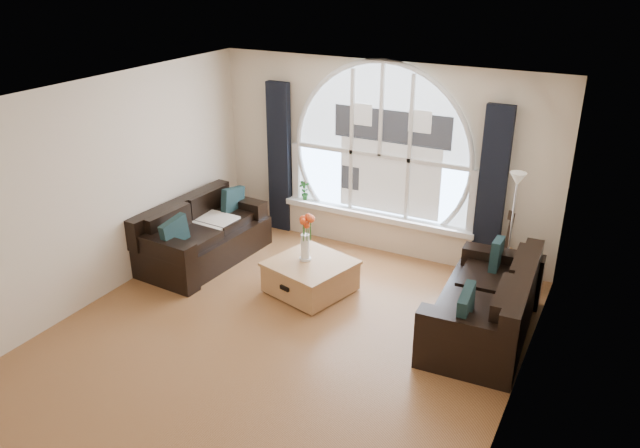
{
  "coord_description": "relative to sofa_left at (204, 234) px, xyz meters",
  "views": [
    {
      "loc": [
        3.15,
        -5.1,
        3.98
      ],
      "look_at": [
        0.0,
        0.9,
        1.05
      ],
      "focal_mm": 35.04,
      "sensor_mm": 36.0,
      "label": 1
    }
  ],
  "objects": [
    {
      "name": "sofa_right",
      "position": [
        3.94,
        -0.05,
        0.0
      ],
      "size": [
        1.07,
        1.99,
        0.86
      ],
      "primitive_type": "cube",
      "rotation": [
        0.0,
        0.0,
        0.05
      ],
      "color": "black",
      "rests_on": "ground"
    },
    {
      "name": "window_frame",
      "position": [
        1.98,
        1.51,
        1.23
      ],
      "size": [
        2.76,
        0.08,
        2.15
      ],
      "primitive_type": "cube",
      "color": "white",
      "rests_on": "wall_back"
    },
    {
      "name": "curtain_left",
      "position": [
        0.38,
        1.45,
        0.75
      ],
      "size": [
        0.35,
        0.12,
        2.3
      ],
      "primitive_type": "cube",
      "color": "black",
      "rests_on": "ground"
    },
    {
      "name": "sofa_left",
      "position": [
        0.0,
        0.0,
        0.0
      ],
      "size": [
        1.07,
        1.95,
        0.84
      ],
      "primitive_type": "cube",
      "rotation": [
        0.0,
        0.0,
        -0.07
      ],
      "color": "black",
      "rests_on": "ground"
    },
    {
      "name": "wall_left",
      "position": [
        -0.52,
        -1.18,
        0.95
      ],
      "size": [
        0.01,
        5.5,
        2.7
      ],
      "primitive_type": "cube",
      "color": "beige",
      "rests_on": "ground"
    },
    {
      "name": "curtain_right",
      "position": [
        3.58,
        1.45,
        0.75
      ],
      "size": [
        0.35,
        0.12,
        2.3
      ],
      "primitive_type": "cube",
      "color": "black",
      "rests_on": "ground"
    },
    {
      "name": "potted_plant",
      "position": [
        0.79,
        1.47,
        0.31
      ],
      "size": [
        0.17,
        0.12,
        0.32
      ],
      "primitive_type": "imported",
      "rotation": [
        0.0,
        0.0,
        -0.05
      ],
      "color": "#1E6023",
      "rests_on": "window_sill"
    },
    {
      "name": "attic_slope",
      "position": [
        4.18,
        -1.18,
        1.95
      ],
      "size": [
        0.92,
        5.5,
        0.72
      ],
      "primitive_type": "cube",
      "color": "silver",
      "rests_on": "ground"
    },
    {
      "name": "wall_back",
      "position": [
        1.98,
        1.57,
        0.95
      ],
      "size": [
        5.0,
        0.01,
        2.7
      ],
      "primitive_type": "cube",
      "color": "beige",
      "rests_on": "ground"
    },
    {
      "name": "window_sill",
      "position": [
        1.98,
        1.47,
        0.11
      ],
      "size": [
        2.9,
        0.22,
        0.08
      ],
      "primitive_type": "cube",
      "color": "white",
      "rests_on": "wall_back"
    },
    {
      "name": "arched_window",
      "position": [
        1.98,
        1.54,
        1.23
      ],
      "size": [
        2.6,
        0.06,
        2.15
      ],
      "primitive_type": "cube",
      "color": "silver",
      "rests_on": "wall_back"
    },
    {
      "name": "floor_lamp",
      "position": [
        3.94,
        1.06,
        0.4
      ],
      "size": [
        0.24,
        0.24,
        1.6
      ],
      "primitive_type": "cube",
      "color": "#B2B2B2",
      "rests_on": "ground"
    },
    {
      "name": "throw_blanket",
      "position": [
        0.05,
        0.16,
        0.1
      ],
      "size": [
        0.58,
        0.58,
        0.1
      ],
      "primitive_type": "cube",
      "rotation": [
        0.0,
        0.0,
        -0.06
      ],
      "color": "silver",
      "rests_on": "sofa_left"
    },
    {
      "name": "vase_flowers",
      "position": [
        1.66,
        -0.09,
        0.41
      ],
      "size": [
        0.24,
        0.24,
        0.7
      ],
      "primitive_type": "cube",
      "color": "white",
      "rests_on": "coffee_chest"
    },
    {
      "name": "neighbor_house",
      "position": [
        2.13,
        1.53,
        1.1
      ],
      "size": [
        1.7,
        0.02,
        1.5
      ],
      "primitive_type": "cube",
      "color": "silver",
      "rests_on": "wall_back"
    },
    {
      "name": "guitar",
      "position": [
        3.9,
        1.28,
        0.13
      ],
      "size": [
        0.4,
        0.31,
        1.06
      ],
      "primitive_type": "cube",
      "rotation": [
        0.0,
        0.0,
        -0.21
      ],
      "color": "#99642F",
      "rests_on": "ground"
    },
    {
      "name": "wall_right",
      "position": [
        4.48,
        -1.18,
        0.95
      ],
      "size": [
        0.01,
        5.5,
        2.7
      ],
      "primitive_type": "cube",
      "color": "beige",
      "rests_on": "ground"
    },
    {
      "name": "ceiling",
      "position": [
        1.98,
        -1.18,
        2.3
      ],
      "size": [
        5.0,
        5.5,
        0.01
      ],
      "primitive_type": "cube",
      "color": "silver",
      "rests_on": "ground"
    },
    {
      "name": "ground",
      "position": [
        1.98,
        -1.18,
        -0.4
      ],
      "size": [
        5.0,
        5.5,
        0.01
      ],
      "primitive_type": "cube",
      "color": "brown",
      "rests_on": "ground"
    },
    {
      "name": "coffee_chest",
      "position": [
        1.75,
        -0.11,
        -0.17
      ],
      "size": [
        1.15,
        1.15,
        0.46
      ],
      "primitive_type": "cube",
      "rotation": [
        0.0,
        0.0,
        -0.26
      ],
      "color": "#B07B49",
      "rests_on": "ground"
    },
    {
      "name": "wall_front",
      "position": [
        1.98,
        -3.93,
        0.95
      ],
      "size": [
        5.0,
        0.01,
        2.7
      ],
      "primitive_type": "cube",
      "color": "beige",
      "rests_on": "ground"
    }
  ]
}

